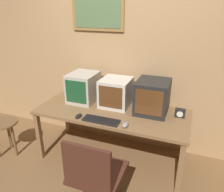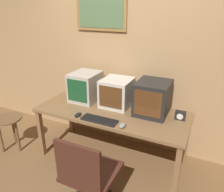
{
  "view_description": "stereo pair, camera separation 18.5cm",
  "coord_description": "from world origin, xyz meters",
  "px_view_note": "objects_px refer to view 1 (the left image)",
  "views": [
    {
      "loc": [
        0.87,
        -1.54,
        1.92
      ],
      "look_at": [
        0.0,
        0.73,
        0.91
      ],
      "focal_mm": 35.0,
      "sensor_mm": 36.0,
      "label": 1
    },
    {
      "loc": [
        1.04,
        -1.47,
        1.92
      ],
      "look_at": [
        0.0,
        0.73,
        0.91
      ],
      "focal_mm": 35.0,
      "sensor_mm": 36.0,
      "label": 2
    }
  ],
  "objects_px": {
    "mouse_far_corner": "(79,116)",
    "keyboard_main": "(101,120)",
    "monitor_left": "(83,87)",
    "office_chair": "(96,182)",
    "side_stool": "(4,129)",
    "monitor_right": "(152,97)",
    "desk_clock": "(180,113)",
    "monitor_center": "(116,92)",
    "mouse_near_keyboard": "(125,125)"
  },
  "relations": [
    {
      "from": "keyboard_main",
      "to": "mouse_far_corner",
      "type": "xyz_separation_m",
      "value": [
        -0.29,
        -0.01,
        0.0
      ]
    },
    {
      "from": "side_stool",
      "to": "monitor_left",
      "type": "bearing_deg",
      "value": 33.4
    },
    {
      "from": "mouse_near_keyboard",
      "to": "side_stool",
      "type": "bearing_deg",
      "value": -175.62
    },
    {
      "from": "monitor_right",
      "to": "side_stool",
      "type": "distance_m",
      "value": 2.0
    },
    {
      "from": "mouse_near_keyboard",
      "to": "desk_clock",
      "type": "distance_m",
      "value": 0.69
    },
    {
      "from": "mouse_near_keyboard",
      "to": "mouse_far_corner",
      "type": "relative_size",
      "value": 0.93
    },
    {
      "from": "mouse_near_keyboard",
      "to": "side_stool",
      "type": "relative_size",
      "value": 0.22
    },
    {
      "from": "monitor_right",
      "to": "mouse_near_keyboard",
      "type": "xyz_separation_m",
      "value": [
        -0.19,
        -0.46,
        -0.18
      ]
    },
    {
      "from": "desk_clock",
      "to": "monitor_right",
      "type": "bearing_deg",
      "value": 176.82
    },
    {
      "from": "monitor_right",
      "to": "desk_clock",
      "type": "relative_size",
      "value": 3.66
    },
    {
      "from": "desk_clock",
      "to": "side_stool",
      "type": "distance_m",
      "value": 2.28
    },
    {
      "from": "monitor_center",
      "to": "office_chair",
      "type": "relative_size",
      "value": 0.44
    },
    {
      "from": "monitor_left",
      "to": "desk_clock",
      "type": "relative_size",
      "value": 3.56
    },
    {
      "from": "monitor_center",
      "to": "office_chair",
      "type": "distance_m",
      "value": 1.16
    },
    {
      "from": "mouse_near_keyboard",
      "to": "mouse_far_corner",
      "type": "bearing_deg",
      "value": 179.43
    },
    {
      "from": "monitor_right",
      "to": "mouse_far_corner",
      "type": "bearing_deg",
      "value": -149.43
    },
    {
      "from": "side_stool",
      "to": "monitor_right",
      "type": "bearing_deg",
      "value": 17.63
    },
    {
      "from": "monitor_left",
      "to": "monitor_right",
      "type": "height_order",
      "value": "monitor_right"
    },
    {
      "from": "monitor_right",
      "to": "mouse_near_keyboard",
      "type": "relative_size",
      "value": 3.91
    },
    {
      "from": "monitor_left",
      "to": "side_stool",
      "type": "height_order",
      "value": "monitor_left"
    },
    {
      "from": "monitor_center",
      "to": "monitor_left",
      "type": "bearing_deg",
      "value": -178.36
    },
    {
      "from": "monitor_left",
      "to": "office_chair",
      "type": "height_order",
      "value": "monitor_left"
    },
    {
      "from": "keyboard_main",
      "to": "desk_clock",
      "type": "height_order",
      "value": "desk_clock"
    },
    {
      "from": "keyboard_main",
      "to": "side_stool",
      "type": "bearing_deg",
      "value": -174.2
    },
    {
      "from": "keyboard_main",
      "to": "side_stool",
      "type": "relative_size",
      "value": 0.85
    },
    {
      "from": "monitor_center",
      "to": "side_stool",
      "type": "distance_m",
      "value": 1.57
    },
    {
      "from": "mouse_near_keyboard",
      "to": "desk_clock",
      "type": "height_order",
      "value": "desk_clock"
    },
    {
      "from": "keyboard_main",
      "to": "desk_clock",
      "type": "xyz_separation_m",
      "value": [
        0.82,
        0.43,
        0.04
      ]
    },
    {
      "from": "monitor_center",
      "to": "mouse_far_corner",
      "type": "bearing_deg",
      "value": -121.39
    },
    {
      "from": "monitor_right",
      "to": "office_chair",
      "type": "bearing_deg",
      "value": -106.87
    },
    {
      "from": "monitor_left",
      "to": "mouse_far_corner",
      "type": "height_order",
      "value": "monitor_left"
    },
    {
      "from": "desk_clock",
      "to": "side_stool",
      "type": "xyz_separation_m",
      "value": [
        -2.18,
        -0.57,
        -0.37
      ]
    },
    {
      "from": "monitor_center",
      "to": "desk_clock",
      "type": "relative_size",
      "value": 3.34
    },
    {
      "from": "monitor_left",
      "to": "keyboard_main",
      "type": "bearing_deg",
      "value": -45.1
    },
    {
      "from": "monitor_center",
      "to": "keyboard_main",
      "type": "distance_m",
      "value": 0.5
    },
    {
      "from": "mouse_near_keyboard",
      "to": "keyboard_main",
      "type": "bearing_deg",
      "value": 177.67
    },
    {
      "from": "monitor_center",
      "to": "mouse_far_corner",
      "type": "xyz_separation_m",
      "value": [
        -0.29,
        -0.48,
        -0.16
      ]
    },
    {
      "from": "monitor_left",
      "to": "desk_clock",
      "type": "bearing_deg",
      "value": -1.31
    },
    {
      "from": "monitor_center",
      "to": "mouse_near_keyboard",
      "type": "distance_m",
      "value": 0.58
    },
    {
      "from": "mouse_far_corner",
      "to": "side_stool",
      "type": "xyz_separation_m",
      "value": [
        -1.07,
        -0.13,
        -0.34
      ]
    },
    {
      "from": "monitor_left",
      "to": "mouse_near_keyboard",
      "type": "bearing_deg",
      "value": -32.18
    },
    {
      "from": "monitor_right",
      "to": "mouse_far_corner",
      "type": "height_order",
      "value": "monitor_right"
    },
    {
      "from": "monitor_left",
      "to": "office_chair",
      "type": "relative_size",
      "value": 0.47
    },
    {
      "from": "monitor_right",
      "to": "mouse_near_keyboard",
      "type": "height_order",
      "value": "monitor_right"
    },
    {
      "from": "monitor_center",
      "to": "mouse_near_keyboard",
      "type": "bearing_deg",
      "value": -59.47
    },
    {
      "from": "desk_clock",
      "to": "office_chair",
      "type": "height_order",
      "value": "office_chair"
    },
    {
      "from": "monitor_center",
      "to": "keyboard_main",
      "type": "height_order",
      "value": "monitor_center"
    },
    {
      "from": "office_chair",
      "to": "keyboard_main",
      "type": "bearing_deg",
      "value": 107.75
    },
    {
      "from": "mouse_far_corner",
      "to": "keyboard_main",
      "type": "bearing_deg",
      "value": 1.23
    },
    {
      "from": "office_chair",
      "to": "monitor_right",
      "type": "bearing_deg",
      "value": 73.13
    }
  ]
}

